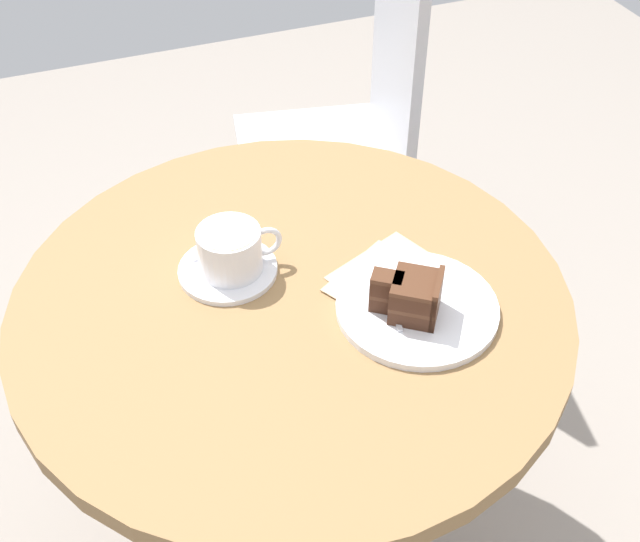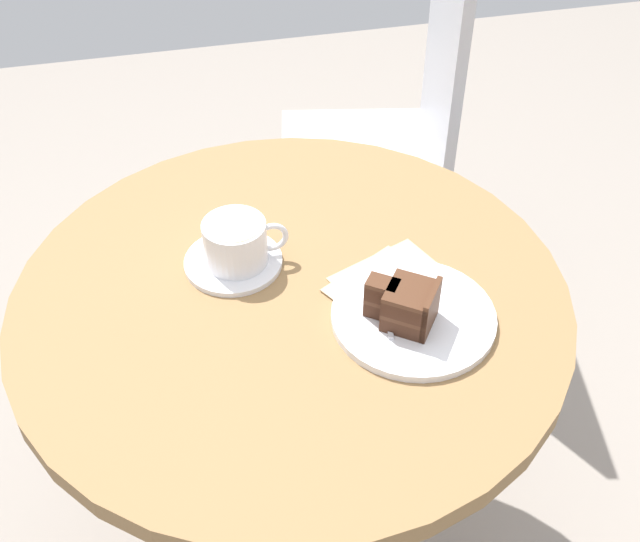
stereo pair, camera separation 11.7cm
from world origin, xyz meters
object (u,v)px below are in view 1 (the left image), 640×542
object	(u,v)px
saucer	(228,270)
napkin	(395,282)
fork	(388,291)
cake_plate	(417,308)
cafe_chair	(358,111)
coffee_cup	(231,249)
cake_slice	(412,296)
teaspoon	(232,248)

from	to	relation	value
saucer	napkin	world-z (taller)	saucer
fork	napkin	distance (m)	0.04
cake_plate	fork	xyz separation A→B (m)	(-0.03, 0.04, 0.01)
cafe_chair	fork	bearing A→B (deg)	-8.61
cake_plate	napkin	world-z (taller)	cake_plate
coffee_cup	cake_slice	xyz separation A→B (m)	(0.21, -0.19, -0.00)
cafe_chair	teaspoon	bearing A→B (deg)	-28.03
coffee_cup	cake_slice	world-z (taller)	same
saucer	cake_plate	world-z (taller)	cake_plate
cake_plate	napkin	size ratio (longest dim) A/B	1.05
cake_plate	fork	distance (m)	0.05
saucer	napkin	bearing A→B (deg)	-26.48
cake_slice	saucer	bearing A→B (deg)	139.36
cake_slice	napkin	bearing A→B (deg)	82.08
coffee_cup	teaspoon	bearing A→B (deg)	74.86
saucer	napkin	distance (m)	0.26
saucer	fork	distance (m)	0.25
coffee_cup	cake_slice	size ratio (longest dim) A/B	1.21
cake_slice	napkin	xyz separation A→B (m)	(0.01, 0.07, -0.04)
saucer	cafe_chair	bearing A→B (deg)	51.52
coffee_cup	napkin	bearing A→B (deg)	-26.68
teaspoon	cake_slice	xyz separation A→B (m)	(0.20, -0.23, 0.03)
coffee_cup	fork	distance (m)	0.24
coffee_cup	cake_slice	distance (m)	0.28
teaspoon	napkin	distance (m)	0.26
cake_slice	fork	xyz separation A→B (m)	(-0.01, 0.05, -0.03)
napkin	cafe_chair	bearing A→B (deg)	71.19
cafe_chair	coffee_cup	bearing A→B (deg)	-26.67
fork	cake_plate	bearing A→B (deg)	-130.39
coffee_cup	cafe_chair	world-z (taller)	cafe_chair
cafe_chair	saucer	bearing A→B (deg)	-27.23
teaspoon	cafe_chair	world-z (taller)	cafe_chair
coffee_cup	cake_plate	world-z (taller)	coffee_cup
fork	saucer	bearing A→B (deg)	67.33
teaspoon	napkin	bearing A→B (deg)	-41.60
cafe_chair	cake_plate	bearing A→B (deg)	-5.65
coffee_cup	saucer	bearing A→B (deg)	159.94
cake_plate	cake_slice	world-z (taller)	cake_slice
cake_plate	napkin	distance (m)	0.06
teaspoon	cake_slice	world-z (taller)	cake_slice
napkin	cafe_chair	world-z (taller)	cafe_chair
saucer	cake_plate	size ratio (longest dim) A/B	0.64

